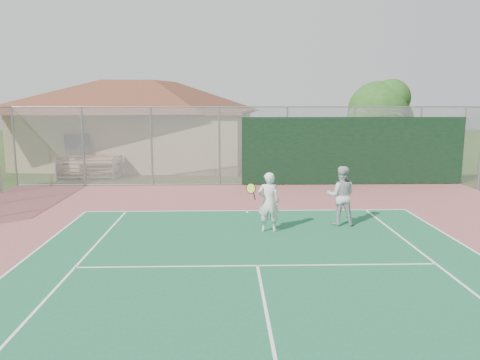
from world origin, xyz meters
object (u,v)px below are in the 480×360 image
at_px(player_white_front, 268,202).
at_px(tree, 380,114).
at_px(clubhouse, 141,114).
at_px(bleachers, 90,167).
at_px(player_grey_back, 341,196).

bearing_deg(player_white_front, tree, -117.63).
height_order(clubhouse, player_white_front, clubhouse).
height_order(bleachers, tree, tree).
distance_m(clubhouse, tree, 13.67).
relative_size(clubhouse, bleachers, 5.04).
xyz_separation_m(bleachers, player_white_front, (7.92, -10.02, 0.31)).
xyz_separation_m(bleachers, player_grey_back, (10.17, -9.34, 0.34)).
height_order(player_white_front, player_grey_back, player_grey_back).
xyz_separation_m(bleachers, tree, (14.14, -0.50, 2.59)).
bearing_deg(player_grey_back, bleachers, -33.72).
relative_size(bleachers, player_white_front, 1.69).
relative_size(tree, player_grey_back, 2.67).
distance_m(player_white_front, player_grey_back, 2.35).
xyz_separation_m(tree, player_grey_back, (-3.96, -8.84, -2.26)).
relative_size(bleachers, tree, 0.61).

